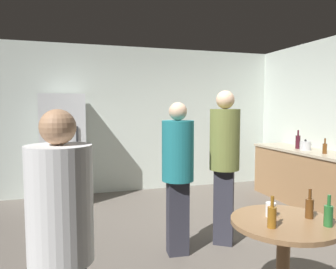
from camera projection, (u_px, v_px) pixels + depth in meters
The scene contains 15 objects.
ground_plane at pixel (197, 248), 3.73m from camera, with size 5.20×5.20×0.10m, color #5B544C.
wall_back at pixel (145, 120), 6.11m from camera, with size 5.32×0.06×2.70m, color beige.
refrigerator at pixel (64, 149), 5.30m from camera, with size 0.70×0.68×1.80m.
kitchen_counter at pixel (308, 178), 5.17m from camera, with size 0.64×2.18×0.90m.
kettle at pixel (305, 146), 5.14m from camera, with size 0.24×0.17×0.18m.
wine_bottle_on_counter at pixel (298, 142), 5.32m from camera, with size 0.08×0.08×0.31m.
beer_bottle_on_counter at pixel (325, 148), 4.74m from camera, with size 0.06×0.06×0.23m.
foreground_table at pixel (284, 234), 2.43m from camera, with size 0.80×0.80×0.73m.
beer_bottle_amber at pixel (272, 216), 2.27m from camera, with size 0.06×0.06×0.23m.
beer_bottle_brown at pixel (310, 207), 2.47m from camera, with size 0.06×0.06×0.23m.
beer_bottle_green at pixel (328, 215), 2.30m from camera, with size 0.06×0.06×0.23m.
plastic_cup_white at pixel (271, 210), 2.50m from camera, with size 0.08×0.08×0.11m, color white.
person_in_teal_shirt at pixel (178, 167), 3.41m from camera, with size 0.37×0.37×1.64m.
person_in_olive_shirt at pixel (224, 155), 3.66m from camera, with size 0.47×0.47×1.78m.
person_in_white_shirt at pixel (61, 235), 1.68m from camera, with size 0.46×0.46×1.58m.
Camera 1 is at (-1.39, -3.34, 1.59)m, focal length 34.27 mm.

